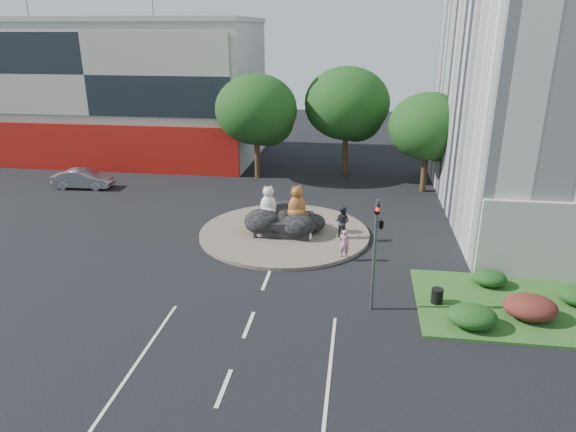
% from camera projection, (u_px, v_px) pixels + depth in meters
% --- Properties ---
extents(ground, '(120.00, 120.00, 0.00)m').
position_uv_depth(ground, '(249.00, 325.00, 21.12)').
color(ground, black).
rests_on(ground, ground).
extents(roundabout_island, '(10.00, 10.00, 0.20)m').
position_uv_depth(roundabout_island, '(284.00, 233.00, 30.38)').
color(roundabout_island, brown).
rests_on(roundabout_island, ground).
extents(rock_plinth, '(3.20, 2.60, 0.90)m').
position_uv_depth(rock_plinth, '(284.00, 224.00, 30.19)').
color(rock_plinth, black).
rests_on(rock_plinth, roundabout_island).
extents(shophouse_block, '(25.20, 12.30, 17.40)m').
position_uv_depth(shophouse_block, '(120.00, 90.00, 47.32)').
color(shophouse_block, beige).
rests_on(shophouse_block, ground).
extents(grass_verge, '(10.00, 6.00, 0.12)m').
position_uv_depth(grass_verge, '(533.00, 308.00, 22.30)').
color(grass_verge, '#234E1A').
rests_on(grass_verge, ground).
extents(tree_left, '(6.46, 6.46, 8.27)m').
position_uv_depth(tree_left, '(257.00, 113.00, 40.35)').
color(tree_left, '#382314').
rests_on(tree_left, ground).
extents(tree_mid, '(6.84, 6.84, 8.76)m').
position_uv_depth(tree_mid, '(348.00, 107.00, 41.18)').
color(tree_mid, '#382314').
rests_on(tree_mid, ground).
extents(tree_right, '(5.70, 5.70, 7.30)m').
position_uv_depth(tree_right, '(429.00, 130.00, 36.99)').
color(tree_right, '#382314').
rests_on(tree_right, ground).
extents(hedge_near_green, '(2.00, 1.60, 0.90)m').
position_uv_depth(hedge_near_green, '(472.00, 316.00, 20.66)').
color(hedge_near_green, black).
rests_on(hedge_near_green, grass_verge).
extents(hedge_red, '(2.20, 1.76, 0.99)m').
position_uv_depth(hedge_red, '(530.00, 307.00, 21.25)').
color(hedge_red, '#481316').
rests_on(hedge_red, grass_verge).
extents(hedge_back_green, '(1.60, 1.28, 0.72)m').
position_uv_depth(hedge_back_green, '(489.00, 278.00, 24.03)').
color(hedge_back_green, black).
rests_on(hedge_back_green, grass_verge).
extents(traffic_light, '(0.44, 1.24, 5.00)m').
position_uv_depth(traffic_light, '(378.00, 232.00, 21.06)').
color(traffic_light, '#595B60').
rests_on(traffic_light, ground).
extents(street_lamp, '(2.34, 0.22, 8.06)m').
position_uv_depth(street_lamp, '(535.00, 178.00, 25.30)').
color(street_lamp, '#595B60').
rests_on(street_lamp, ground).
extents(cat_white, '(1.24, 1.11, 1.85)m').
position_uv_depth(cat_white, '(268.00, 200.00, 30.02)').
color(cat_white, silver).
rests_on(cat_white, rock_plinth).
extents(cat_tabby, '(1.55, 1.48, 2.00)m').
position_uv_depth(cat_tabby, '(297.00, 201.00, 29.62)').
color(cat_tabby, '#B15B24').
rests_on(cat_tabby, rock_plinth).
extents(kitten_calico, '(0.80, 0.81, 1.02)m').
position_uv_depth(kitten_calico, '(260.00, 229.00, 29.36)').
color(kitten_calico, beige).
rests_on(kitten_calico, roundabout_island).
extents(kitten_white, '(0.60, 0.58, 0.78)m').
position_uv_depth(kitten_white, '(308.00, 233.00, 29.04)').
color(kitten_white, silver).
rests_on(kitten_white, roundabout_island).
extents(pedestrian_pink, '(0.58, 0.41, 1.52)m').
position_uv_depth(pedestrian_pink, '(344.00, 243.00, 26.69)').
color(pedestrian_pink, '#C7808B').
rests_on(pedestrian_pink, roundabout_island).
extents(pedestrian_dark, '(1.11, 1.01, 1.86)m').
position_uv_depth(pedestrian_dark, '(342.00, 222.00, 29.19)').
color(pedestrian_dark, '#202129').
rests_on(pedestrian_dark, roundabout_island).
extents(parked_car, '(4.48, 1.75, 1.45)m').
position_uv_depth(parked_car, '(83.00, 179.00, 39.05)').
color(parked_car, '#94969B').
rests_on(parked_car, ground).
extents(litter_bin, '(0.65, 0.65, 0.66)m').
position_uv_depth(litter_bin, '(437.00, 296.00, 22.50)').
color(litter_bin, black).
rests_on(litter_bin, grass_verge).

